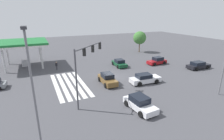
{
  "coord_description": "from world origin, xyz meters",
  "views": [
    {
      "loc": [
        24.8,
        -11.36,
        10.21
      ],
      "look_at": [
        0.0,
        0.0,
        1.34
      ],
      "focal_mm": 28.0,
      "sensor_mm": 36.0,
      "label": 1
    }
  ],
  "objects_px": {
    "traffic_signal_mast": "(86,61)",
    "car_4": "(198,65)",
    "car_5": "(140,103)",
    "pedestrian": "(56,65)",
    "car_3": "(157,61)",
    "street_light_pole_b": "(32,83)",
    "car_1": "(107,79)",
    "tree_corner_a": "(140,38)",
    "car_2": "(145,79)",
    "car_0": "(119,63)"
  },
  "relations": [
    {
      "from": "car_0",
      "to": "tree_corner_a",
      "type": "xyz_separation_m",
      "value": [
        -9.9,
        11.15,
        3.26
      ]
    },
    {
      "from": "car_5",
      "to": "street_light_pole_b",
      "type": "relative_size",
      "value": 0.46
    },
    {
      "from": "car_0",
      "to": "car_2",
      "type": "distance_m",
      "value": 9.65
    },
    {
      "from": "car_2",
      "to": "car_0",
      "type": "bearing_deg",
      "value": 90.58
    },
    {
      "from": "traffic_signal_mast",
      "to": "car_2",
      "type": "distance_m",
      "value": 10.79
    },
    {
      "from": "tree_corner_a",
      "to": "car_4",
      "type": "bearing_deg",
      "value": 6.46
    },
    {
      "from": "car_1",
      "to": "car_2",
      "type": "xyz_separation_m",
      "value": [
        2.14,
        5.31,
        -0.06
      ]
    },
    {
      "from": "traffic_signal_mast",
      "to": "car_1",
      "type": "bearing_deg",
      "value": -2.49
    },
    {
      "from": "car_0",
      "to": "tree_corner_a",
      "type": "distance_m",
      "value": 15.26
    },
    {
      "from": "car_2",
      "to": "car_4",
      "type": "relative_size",
      "value": 1.03
    },
    {
      "from": "car_4",
      "to": "street_light_pole_b",
      "type": "bearing_deg",
      "value": -160.23
    },
    {
      "from": "car_2",
      "to": "tree_corner_a",
      "type": "height_order",
      "value": "tree_corner_a"
    },
    {
      "from": "traffic_signal_mast",
      "to": "car_2",
      "type": "height_order",
      "value": "traffic_signal_mast"
    },
    {
      "from": "car_5",
      "to": "street_light_pole_b",
      "type": "distance_m",
      "value": 11.57
    },
    {
      "from": "car_1",
      "to": "car_2",
      "type": "relative_size",
      "value": 0.91
    },
    {
      "from": "tree_corner_a",
      "to": "street_light_pole_b",
      "type": "bearing_deg",
      "value": -44.52
    },
    {
      "from": "car_1",
      "to": "car_4",
      "type": "height_order",
      "value": "car_1"
    },
    {
      "from": "car_5",
      "to": "pedestrian",
      "type": "distance_m",
      "value": 19.69
    },
    {
      "from": "car_1",
      "to": "car_3",
      "type": "relative_size",
      "value": 1.04
    },
    {
      "from": "car_5",
      "to": "tree_corner_a",
      "type": "relative_size",
      "value": 0.77
    },
    {
      "from": "traffic_signal_mast",
      "to": "car_1",
      "type": "relative_size",
      "value": 1.54
    },
    {
      "from": "car_3",
      "to": "car_4",
      "type": "relative_size",
      "value": 0.91
    },
    {
      "from": "car_4",
      "to": "car_5",
      "type": "height_order",
      "value": "car_5"
    },
    {
      "from": "car_2",
      "to": "car_3",
      "type": "bearing_deg",
      "value": 46.05
    },
    {
      "from": "car_1",
      "to": "car_5",
      "type": "bearing_deg",
      "value": 4.05
    },
    {
      "from": "traffic_signal_mast",
      "to": "car_4",
      "type": "relative_size",
      "value": 1.45
    },
    {
      "from": "car_4",
      "to": "pedestrian",
      "type": "height_order",
      "value": "pedestrian"
    },
    {
      "from": "car_0",
      "to": "street_light_pole_b",
      "type": "distance_m",
      "value": 24.17
    },
    {
      "from": "car_3",
      "to": "street_light_pole_b",
      "type": "bearing_deg",
      "value": 29.64
    },
    {
      "from": "car_4",
      "to": "car_3",
      "type": "bearing_deg",
      "value": 132.93
    },
    {
      "from": "car_4",
      "to": "car_5",
      "type": "distance_m",
      "value": 20.32
    },
    {
      "from": "car_0",
      "to": "car_2",
      "type": "relative_size",
      "value": 0.87
    },
    {
      "from": "car_3",
      "to": "tree_corner_a",
      "type": "height_order",
      "value": "tree_corner_a"
    },
    {
      "from": "pedestrian",
      "to": "street_light_pole_b",
      "type": "bearing_deg",
      "value": -54.45
    },
    {
      "from": "car_1",
      "to": "car_3",
      "type": "bearing_deg",
      "value": 113.88
    },
    {
      "from": "car_1",
      "to": "tree_corner_a",
      "type": "xyz_separation_m",
      "value": [
        -17.39,
        16.97,
        3.16
      ]
    },
    {
      "from": "traffic_signal_mast",
      "to": "tree_corner_a",
      "type": "bearing_deg",
      "value": 0.07
    },
    {
      "from": "traffic_signal_mast",
      "to": "car_3",
      "type": "relative_size",
      "value": 1.59
    },
    {
      "from": "car_4",
      "to": "pedestrian",
      "type": "xyz_separation_m",
      "value": [
        -10.56,
        -25.04,
        0.21
      ]
    },
    {
      "from": "street_light_pole_b",
      "to": "tree_corner_a",
      "type": "distance_m",
      "value": 38.56
    },
    {
      "from": "street_light_pole_b",
      "to": "tree_corner_a",
      "type": "height_order",
      "value": "street_light_pole_b"
    },
    {
      "from": "car_1",
      "to": "car_5",
      "type": "xyz_separation_m",
      "value": [
        8.35,
        0.32,
        -0.03
      ]
    },
    {
      "from": "traffic_signal_mast",
      "to": "car_5",
      "type": "relative_size",
      "value": 1.56
    },
    {
      "from": "car_1",
      "to": "car_2",
      "type": "height_order",
      "value": "car_1"
    },
    {
      "from": "car_2",
      "to": "tree_corner_a",
      "type": "bearing_deg",
      "value": 62.78
    },
    {
      "from": "car_5",
      "to": "car_2",
      "type": "bearing_deg",
      "value": 136.75
    },
    {
      "from": "street_light_pole_b",
      "to": "car_5",
      "type": "bearing_deg",
      "value": 99.44
    },
    {
      "from": "car_2",
      "to": "car_3",
      "type": "distance_m",
      "value": 11.42
    },
    {
      "from": "traffic_signal_mast",
      "to": "tree_corner_a",
      "type": "height_order",
      "value": "traffic_signal_mast"
    },
    {
      "from": "car_2",
      "to": "pedestrian",
      "type": "xyz_separation_m",
      "value": [
        -12.41,
        -11.38,
        0.18
      ]
    }
  ]
}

